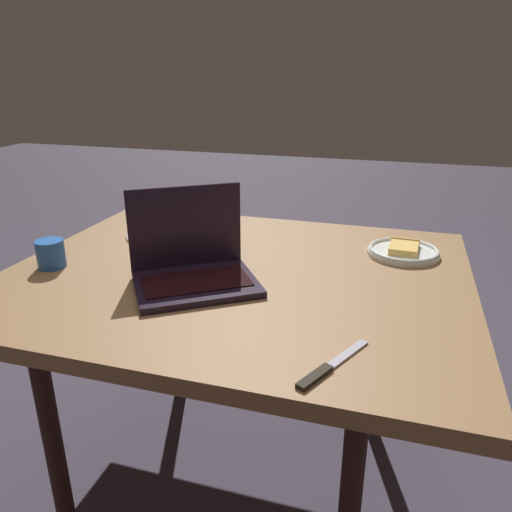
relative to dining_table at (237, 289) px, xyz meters
name	(u,v)px	position (x,y,z in m)	size (l,w,h in m)	color
ground_plane	(240,467)	(0.00, 0.00, -0.65)	(12.00, 12.00, 0.00)	#403848
dining_table	(237,289)	(0.00, 0.00, 0.00)	(1.27, 1.04, 0.71)	olive
laptop	(193,264)	(-0.09, -0.11, 0.11)	(0.39, 0.37, 0.24)	black
pizza_plate	(403,251)	(0.45, 0.26, 0.07)	(0.22, 0.22, 0.04)	white
pizza_tray	(179,229)	(-0.30, 0.26, 0.08)	(0.36, 0.36, 0.04)	#A8999A
table_knife	(328,368)	(0.32, -0.41, 0.06)	(0.11, 0.21, 0.01)	#B5B2C4
drink_cup	(51,253)	(-0.52, -0.13, 0.10)	(0.08, 0.08, 0.08)	blue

